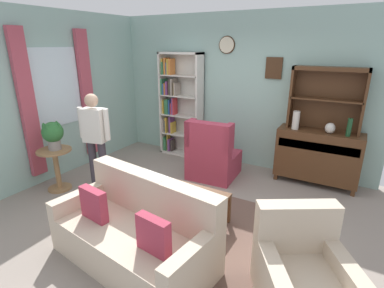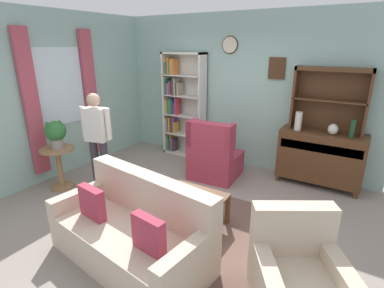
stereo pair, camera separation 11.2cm
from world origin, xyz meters
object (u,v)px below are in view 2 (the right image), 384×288
(coffee_table, at_px, (195,199))
(couch_floral, at_px, (133,233))
(plant_stand, at_px, (59,164))
(vase_round, at_px, (333,129))
(wingback_chair, at_px, (214,157))
(person_reading, at_px, (97,135))
(vase_tall, at_px, (298,121))
(armchair_floral, at_px, (297,279))
(bookshelf, at_px, (181,104))
(sideboard, at_px, (320,156))
(potted_plant_large, at_px, (56,132))
(sideboard_hutch, at_px, (331,91))
(book_stack, at_px, (187,191))
(bottle_wine, at_px, (352,129))

(coffee_table, bearing_deg, couch_floral, -103.86)
(coffee_table, bearing_deg, plant_stand, -173.58)
(couch_floral, height_order, plant_stand, couch_floral)
(vase_round, height_order, wingback_chair, vase_round)
(wingback_chair, distance_m, person_reading, 1.97)
(vase_tall, distance_m, armchair_floral, 2.78)
(vase_tall, xyz_separation_m, armchair_floral, (0.65, -2.59, -0.78))
(bookshelf, xyz_separation_m, person_reading, (-0.20, -2.05, -0.16))
(coffee_table, bearing_deg, person_reading, 178.20)
(sideboard, bearing_deg, couch_floral, -115.55)
(armchair_floral, relative_size, plant_stand, 1.55)
(vase_round, relative_size, coffee_table, 0.21)
(vase_round, bearing_deg, coffee_table, -123.84)
(potted_plant_large, bearing_deg, vase_tall, 34.60)
(sideboard_hutch, height_order, wingback_chair, sideboard_hutch)
(sideboard, relative_size, vase_round, 7.65)
(sideboard, xyz_separation_m, couch_floral, (-1.41, -2.94, -0.20))
(vase_round, distance_m, wingback_chair, 1.94)
(sideboard, distance_m, sideboard_hutch, 1.06)
(plant_stand, relative_size, book_stack, 3.24)
(bottle_wine, bearing_deg, vase_round, 175.05)
(bookshelf, height_order, couch_floral, bookshelf)
(coffee_table, bearing_deg, vase_round, 56.16)
(couch_floral, distance_m, person_reading, 1.95)
(coffee_table, bearing_deg, armchair_floral, -24.30)
(plant_stand, bearing_deg, sideboard, 32.65)
(bottle_wine, xyz_separation_m, coffee_table, (-1.57, -1.93, -0.71))
(bottle_wine, bearing_deg, plant_stand, -150.96)
(wingback_chair, distance_m, book_stack, 1.42)
(sideboard_hutch, xyz_separation_m, book_stack, (-1.28, -2.15, -1.12))
(sideboard, bearing_deg, armchair_floral, -84.43)
(plant_stand, xyz_separation_m, potted_plant_large, (0.01, 0.02, 0.52))
(vase_tall, bearing_deg, coffee_table, -112.14)
(bookshelf, height_order, plant_stand, bookshelf)
(sideboard_hutch, relative_size, book_stack, 5.22)
(bottle_wine, bearing_deg, coffee_table, -129.11)
(wingback_chair, xyz_separation_m, book_stack, (0.32, -1.38, 0.06))
(vase_round, relative_size, bottle_wine, 0.61)
(potted_plant_large, bearing_deg, person_reading, 27.82)
(potted_plant_large, relative_size, book_stack, 2.10)
(vase_tall, bearing_deg, plant_stand, -145.24)
(plant_stand, relative_size, person_reading, 0.44)
(sideboard, height_order, potted_plant_large, potted_plant_large)
(vase_tall, height_order, wingback_chair, vase_tall)
(sideboard_hutch, xyz_separation_m, bottle_wine, (0.39, -0.20, -0.50))
(sideboard_hutch, distance_m, bottle_wine, 0.66)
(potted_plant_large, relative_size, coffee_table, 0.55)
(bottle_wine, height_order, couch_floral, bottle_wine)
(sideboard_hutch, xyz_separation_m, person_reading, (-2.98, -2.07, -0.65))
(couch_floral, bearing_deg, wingback_chair, 94.98)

